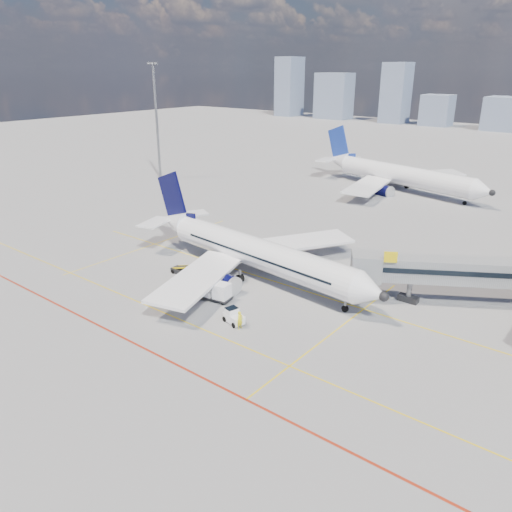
# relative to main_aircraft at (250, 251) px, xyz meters

# --- Properties ---
(ground) EXTENTS (420.00, 420.00, 0.00)m
(ground) POSITION_rel_main_aircraft_xyz_m (1.57, -7.74, -3.22)
(ground) COLOR gray
(ground) RESTS_ON ground
(apron_markings) EXTENTS (90.00, 35.12, 0.01)m
(apron_markings) POSITION_rel_main_aircraft_xyz_m (0.99, -11.65, -3.22)
(apron_markings) COLOR yellow
(apron_markings) RESTS_ON ground
(jet_bridge) EXTENTS (23.55, 15.78, 6.30)m
(jet_bridge) POSITION_rel_main_aircraft_xyz_m (25.08, 9.17, 0.52)
(jet_bridge) COLOR gray
(jet_bridge) RESTS_ON ground
(floodlight_mast_nw) EXTENTS (3.20, 0.61, 25.45)m
(floodlight_mast_nw) POSITION_rel_main_aircraft_xyz_m (-53.43, 32.26, 10.36)
(floodlight_mast_nw) COLOR slate
(floodlight_mast_nw) RESTS_ON ground
(main_aircraft) EXTENTS (37.90, 32.97, 11.09)m
(main_aircraft) POSITION_rel_main_aircraft_xyz_m (0.00, 0.00, 0.00)
(main_aircraft) COLOR white
(main_aircraft) RESTS_ON ground
(second_aircraft) EXTENTS (41.68, 35.79, 12.34)m
(second_aircraft) POSITION_rel_main_aircraft_xyz_m (-5.10, 55.52, -0.00)
(second_aircraft) COLOR white
(second_aircraft) RESTS_ON ground
(baggage_tug) EXTENTS (2.54, 1.91, 1.60)m
(baggage_tug) POSITION_rel_main_aircraft_xyz_m (6.52, -10.79, -2.46)
(baggage_tug) COLOR white
(baggage_tug) RESTS_ON ground
(cargo_dolly) EXTENTS (4.08, 2.33, 2.11)m
(cargo_dolly) POSITION_rel_main_aircraft_xyz_m (1.35, -8.02, -2.07)
(cargo_dolly) COLOR black
(cargo_dolly) RESTS_ON ground
(belt_loader) EXTENTS (5.26, 1.52, 2.14)m
(belt_loader) POSITION_rel_main_aircraft_xyz_m (-6.40, -5.18, -2.67)
(belt_loader) COLOR black
(belt_loader) RESTS_ON ground
(ramp_worker) EXTENTS (0.49, 0.71, 1.90)m
(ramp_worker) POSITION_rel_main_aircraft_xyz_m (7.86, -11.31, -2.27)
(ramp_worker) COLOR yellow
(ramp_worker) RESTS_ON ground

